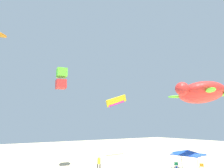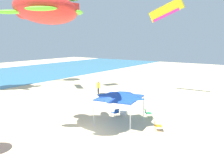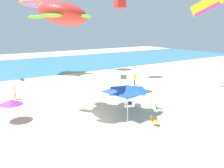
# 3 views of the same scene
# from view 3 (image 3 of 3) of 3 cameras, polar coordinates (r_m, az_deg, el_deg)

# --- Properties ---
(ground) EXTENTS (120.00, 120.00, 0.10)m
(ground) POSITION_cam_3_polar(r_m,az_deg,el_deg) (22.05, -2.59, -7.95)
(ground) COLOR beige
(ocean_strip) EXTENTS (120.00, 25.45, 0.02)m
(ocean_strip) POSITION_cam_3_polar(r_m,az_deg,el_deg) (52.87, -22.01, 3.81)
(ocean_strip) COLOR teal
(ocean_strip) RESTS_ON ground
(canopy_tent) EXTENTS (3.89, 3.76, 2.80)m
(canopy_tent) POSITION_cam_3_polar(r_m,az_deg,el_deg) (21.83, 3.68, -1.16)
(canopy_tent) COLOR #B7B7BC
(canopy_tent) RESTS_ON ground
(beach_umbrella) EXTENTS (2.00, 2.00, 1.98)m
(beach_umbrella) POSITION_cam_3_polar(r_m,az_deg,el_deg) (22.28, -23.11, -3.99)
(beach_umbrella) COLOR silver
(beach_umbrella) RESTS_ON ground
(folding_chair_near_cooler) EXTENTS (0.80, 0.81, 0.82)m
(folding_chair_near_cooler) POSITION_cam_3_polar(r_m,az_deg,el_deg) (23.36, 10.91, -5.58)
(folding_chair_near_cooler) COLOR black
(folding_chair_near_cooler) RESTS_ON ground
(folding_chair_facing_ocean) EXTENTS (0.77, 0.80, 0.82)m
(folding_chair_facing_ocean) POSITION_cam_3_polar(r_m,az_deg,el_deg) (20.27, 9.97, -8.54)
(folding_chair_facing_ocean) COLOR black
(folding_chair_facing_ocean) RESTS_ON ground
(folding_chair_right_of_tent) EXTENTS (0.73, 0.78, 0.82)m
(folding_chair_right_of_tent) POSITION_cam_3_polar(r_m,az_deg,el_deg) (24.04, 4.15, -4.80)
(folding_chair_right_of_tent) COLOR black
(folding_chair_right_of_tent) RESTS_ON ground
(cooler_box) EXTENTS (0.47, 0.66, 0.40)m
(cooler_box) POSITION_cam_3_polar(r_m,az_deg,el_deg) (24.43, 6.26, -5.23)
(cooler_box) COLOR white
(cooler_box) RESTS_ON ground
(person_beachcomber) EXTENTS (0.39, 0.41, 1.64)m
(person_beachcomber) POSITION_cam_3_polar(r_m,az_deg,el_deg) (28.90, -22.41, -1.66)
(person_beachcomber) COLOR #C6B28C
(person_beachcomber) RESTS_ON ground
(person_watching_sky) EXTENTS (0.41, 0.41, 1.73)m
(person_watching_sky) POSITION_cam_3_polar(r_m,az_deg,el_deg) (33.52, 5.50, 1.39)
(person_watching_sky) COLOR black
(person_watching_sky) RESTS_ON ground
(kite_turtle_red) EXTENTS (5.72, 6.48, 2.68)m
(kite_turtle_red) POSITION_cam_3_polar(r_m,az_deg,el_deg) (21.97, -11.89, 16.14)
(kite_turtle_red) COLOR red
(kite_parafoil_yellow) EXTENTS (0.92, 4.75, 2.86)m
(kite_parafoil_yellow) POSITION_cam_3_polar(r_m,az_deg,el_deg) (32.18, 21.91, 17.34)
(kite_parafoil_yellow) COLOR yellow
(kite_turtle_pink) EXTENTS (6.59, 6.63, 2.15)m
(kite_turtle_pink) POSITION_cam_3_polar(r_m,az_deg,el_deg) (43.23, -17.88, 18.34)
(kite_turtle_pink) COLOR pink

